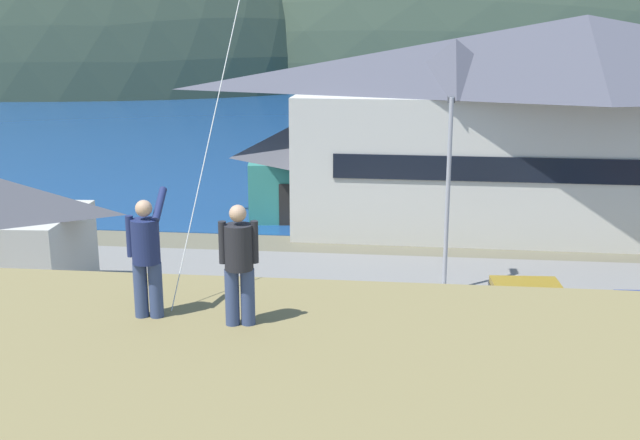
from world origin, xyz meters
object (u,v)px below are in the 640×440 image
person_kite_flyer (146,254)px  moored_boat_outer_mooring (414,170)px  parked_car_front_row_end (528,309)px  parked_car_mid_row_far (516,399)px  harbor_lodge (579,120)px  moored_boat_wharfside (320,159)px  wharf_dock (364,174)px  parked_car_front_row_red (149,357)px  person_companion (239,261)px  storage_shed_waterside (290,170)px  parking_light_pole (448,183)px

person_kite_flyer → moored_boat_outer_mooring: bearing=84.0°
moored_boat_outer_mooring → parked_car_front_row_end: (3.47, -25.80, 0.34)m
parked_car_front_row_end → parked_car_mid_row_far: (-1.18, -6.21, 0.00)m
harbor_lodge → parked_car_front_row_end: 15.58m
moored_boat_wharfside → wharf_dock: bearing=-43.3°
harbor_lodge → person_kite_flyer: bearing=-113.0°
parked_car_front_row_red → moored_boat_outer_mooring: bearing=76.6°
wharf_dock → moored_boat_outer_mooring: 3.28m
parked_car_front_row_end → parked_car_front_row_red: 11.77m
moored_boat_outer_mooring → parked_car_front_row_end: bearing=-82.3°
parked_car_front_row_red → person_companion: bearing=-62.5°
wharf_dock → parked_car_front_row_red: (-4.04, -30.96, 0.71)m
parked_car_front_row_red → storage_shed_waterside: bearing=88.0°
parked_car_mid_row_far → parked_car_front_row_red: bearing=171.7°
harbor_lodge → moored_boat_wharfside: harbor_lodge is taller
moored_boat_wharfside → parked_car_front_row_end: moored_boat_wharfside is taller
parked_car_front_row_end → parked_car_front_row_red: (-10.74, -4.81, 0.00)m
harbor_lodge → storage_shed_waterside: size_ratio=4.96×
person_companion → moored_boat_wharfside: bearing=94.9°
wharf_dock → parked_car_mid_row_far: (5.52, -32.36, 0.71)m
person_kite_flyer → harbor_lodge: bearing=67.0°
harbor_lodge → parked_car_front_row_end: harbor_lodge is taller
wharf_dock → parked_car_front_row_red: bearing=-97.4°
moored_boat_wharfside → person_kite_flyer: person_kite_flyer is taller
moored_boat_wharfside → person_companion: bearing=-85.1°
storage_shed_waterside → wharf_dock: bearing=72.2°
parked_car_mid_row_far → person_kite_flyer: bearing=-132.1°
moored_boat_wharfside → parked_car_mid_row_far: size_ratio=1.36×
parked_car_front_row_red → person_companion: 11.22m
harbor_lodge → parking_light_pole: size_ratio=3.93×
wharf_dock → parked_car_front_row_end: (6.70, -26.16, 0.71)m
wharf_dock → person_kite_flyer: person_kite_flyer is taller
harbor_lodge → wharf_dock: harbor_lodge is taller
parked_car_front_row_end → parking_light_pole: parking_light_pole is taller
parked_car_front_row_end → person_companion: size_ratio=2.46×
parked_car_front_row_end → parking_light_pole: size_ratio=0.60×
moored_boat_outer_mooring → parked_car_mid_row_far: 32.09m
person_companion → harbor_lodge: bearing=69.6°
parked_car_front_row_red → parking_light_pole: bearing=47.5°
storage_shed_waterside → parked_car_front_row_end: storage_shed_waterside is taller
parking_light_pole → person_kite_flyer: bearing=-106.4°
parking_light_pole → parked_car_mid_row_far: bearing=-83.2°
person_companion → wharf_dock: bearing=90.7°
storage_shed_waterside → moored_boat_outer_mooring: bearing=56.6°
storage_shed_waterside → wharf_dock: size_ratio=0.43×
harbor_lodge → person_kite_flyer: size_ratio=15.26×
moored_boat_wharfside → parked_car_front_row_end: (9.91, -29.18, 0.34)m
moored_boat_outer_mooring → parked_car_front_row_red: moored_boat_outer_mooring is taller
storage_shed_waterside → person_companion: size_ratio=3.28×
moored_boat_wharfside → person_kite_flyer: 42.97m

